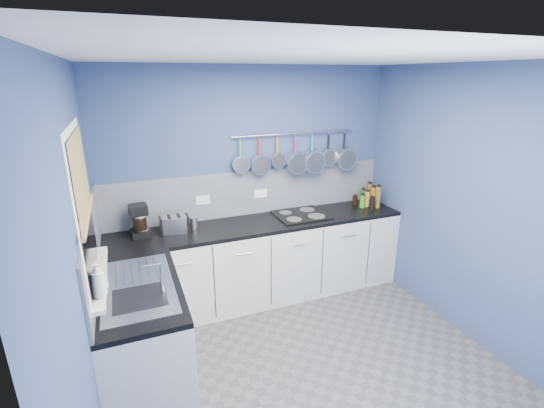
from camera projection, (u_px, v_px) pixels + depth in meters
floor at (309, 366)px, 3.33m from camera, size 3.20×3.00×0.02m
ceiling at (321, 56)px, 2.53m from camera, size 3.20×3.00×0.02m
wall_back at (251, 183)px, 4.26m from camera, size 3.20×0.02×2.50m
wall_front at (483, 363)px, 1.60m from camera, size 3.20×0.02×2.50m
wall_left at (82, 270)px, 2.36m from camera, size 0.02×3.00×2.50m
wall_right at (472, 207)px, 3.49m from camera, size 0.02×3.00×2.50m
backsplash_back at (252, 192)px, 4.27m from camera, size 3.20×0.02×0.50m
backsplash_left at (93, 246)px, 2.93m from camera, size 0.02×1.80×0.50m
cabinet_run_back at (261, 262)px, 4.24m from camera, size 3.20×0.60×0.86m
worktop_back at (261, 224)px, 4.10m from camera, size 3.20×0.60×0.04m
cabinet_run_left at (145, 339)px, 3.00m from camera, size 0.60×1.20×0.86m
worktop_left at (138, 289)px, 2.85m from camera, size 0.60×1.20×0.04m
window_frame at (84, 208)px, 2.54m from camera, size 0.01×1.00×1.10m
window_glass at (85, 208)px, 2.55m from camera, size 0.01×0.90×1.00m
bamboo_blind at (80, 175)px, 2.48m from camera, size 0.01×0.90×0.55m
window_sill at (99, 276)px, 2.72m from camera, size 0.10×0.98×0.03m
sink_unit at (138, 286)px, 2.85m from camera, size 0.50×0.95×0.01m
mixer_tap at (161, 278)px, 2.70m from camera, size 0.12×0.08×0.26m
socket_left at (203, 200)px, 4.07m from camera, size 0.15×0.01×0.09m
socket_right at (261, 194)px, 4.30m from camera, size 0.15×0.01×0.09m
pot_rail at (295, 134)px, 4.21m from camera, size 1.45×0.02×0.02m
soap_bottle_a at (98, 280)px, 2.40m from camera, size 0.11×0.11×0.24m
soap_bottle_b at (99, 276)px, 2.52m from camera, size 0.10×0.10×0.17m
paper_towel at (141, 223)px, 3.71m from camera, size 0.15×0.15×0.27m
coffee_maker at (139, 221)px, 3.70m from camera, size 0.19×0.21×0.31m
toaster at (174, 224)px, 3.81m from camera, size 0.28×0.20×0.17m
canister at (194, 223)px, 3.92m from camera, size 0.10×0.10×0.12m
hob at (301, 215)px, 4.29m from camera, size 0.56×0.49×0.01m
pan_0 at (240, 155)px, 4.04m from camera, size 0.19×0.07×0.38m
pan_1 at (259, 155)px, 4.12m from camera, size 0.22×0.08×0.41m
pan_2 at (277, 152)px, 4.19m from camera, size 0.18×0.07×0.37m
pan_3 at (295, 154)px, 4.27m from camera, size 0.25×0.12×0.44m
pan_4 at (312, 153)px, 4.35m from camera, size 0.26×0.13×0.45m
pan_5 at (328, 149)px, 4.41m from camera, size 0.20×0.07×0.39m
pan_6 at (344, 150)px, 4.50m from camera, size 0.26×0.12×0.45m
condiment_0 at (369, 193)px, 4.67m from camera, size 0.06×0.06×0.25m
condiment_1 at (363, 197)px, 4.67m from camera, size 0.06×0.06×0.17m
condiment_2 at (355, 200)px, 4.64m from camera, size 0.06×0.06×0.10m
condiment_3 at (373, 196)px, 4.59m from camera, size 0.07×0.07×0.23m
condiment_4 at (367, 199)px, 4.56m from camera, size 0.06×0.06×0.18m
condiment_5 at (363, 201)px, 4.53m from camera, size 0.07×0.07×0.15m
condiment_6 at (378, 197)px, 4.51m from camera, size 0.06×0.06×0.26m
condiment_7 at (372, 204)px, 4.47m from camera, size 0.06×0.06×0.14m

